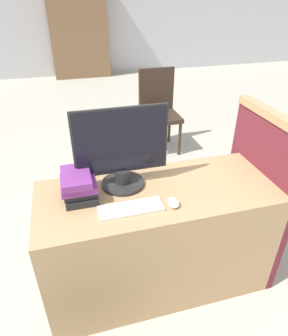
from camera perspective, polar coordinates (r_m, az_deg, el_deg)
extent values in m
plane|color=#BCB7A8|center=(2.16, 4.71, -26.06)|extent=(20.00, 20.00, 0.00)
cube|color=silver|center=(7.50, -13.25, 27.46)|extent=(12.00, 0.06, 2.80)
cube|color=tan|center=(2.03, 2.35, -13.31)|extent=(1.43, 0.59, 0.78)
cube|color=maroon|center=(2.24, 20.48, -4.94)|extent=(0.05, 0.69, 1.12)
cube|color=tan|center=(1.97, 23.61, 8.98)|extent=(0.07, 0.69, 0.05)
cylinder|color=#282828|center=(1.83, -4.02, -2.89)|extent=(0.26, 0.26, 0.02)
cylinder|color=#282828|center=(1.80, -4.08, -1.49)|extent=(0.09, 0.09, 0.09)
cube|color=#282828|center=(1.69, -4.40, 5.11)|extent=(0.54, 0.01, 0.40)
cube|color=black|center=(1.69, -4.37, 5.04)|extent=(0.52, 0.02, 0.37)
cube|color=white|center=(1.63, -2.52, -7.73)|extent=(0.35, 0.12, 0.02)
ellipsoid|color=white|center=(1.67, 5.57, -6.59)|extent=(0.07, 0.09, 0.04)
cube|color=#232328|center=(1.75, -11.92, -4.89)|extent=(0.18, 0.22, 0.04)
cube|color=#232328|center=(1.74, -12.22, -3.53)|extent=(0.18, 0.22, 0.04)
cube|color=#7A3384|center=(1.70, -12.36, -2.89)|extent=(0.19, 0.21, 0.04)
cube|color=#7A3384|center=(1.69, -12.85, -1.74)|extent=(0.16, 0.24, 0.04)
cylinder|color=#38281E|center=(3.59, 1.12, 4.82)|extent=(0.04, 0.04, 0.42)
cylinder|color=#38281E|center=(3.70, 6.80, 5.48)|extent=(0.04, 0.04, 0.42)
cylinder|color=#38281E|center=(3.92, -0.44, 7.21)|extent=(0.04, 0.04, 0.42)
cylinder|color=#38281E|center=(4.03, 4.84, 7.77)|extent=(0.04, 0.04, 0.42)
cube|color=#38281E|center=(3.71, 3.19, 9.70)|extent=(0.44, 0.44, 0.05)
cube|color=#38281E|center=(3.80, 2.35, 14.74)|extent=(0.44, 0.04, 0.51)
cube|color=#846042|center=(7.29, -12.33, 24.47)|extent=(1.24, 0.32, 2.05)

